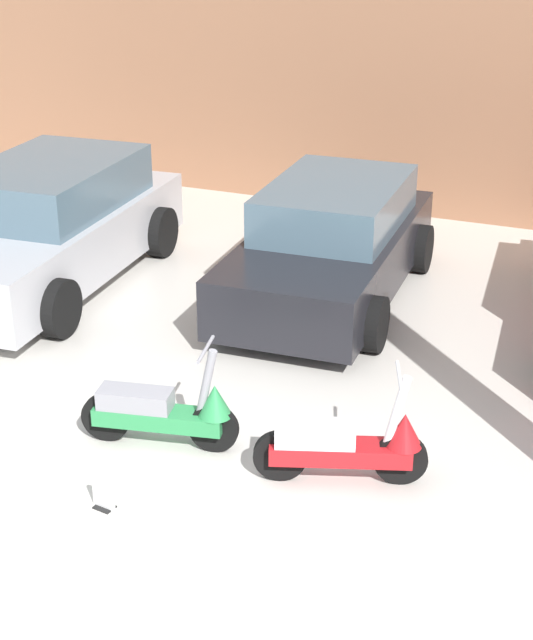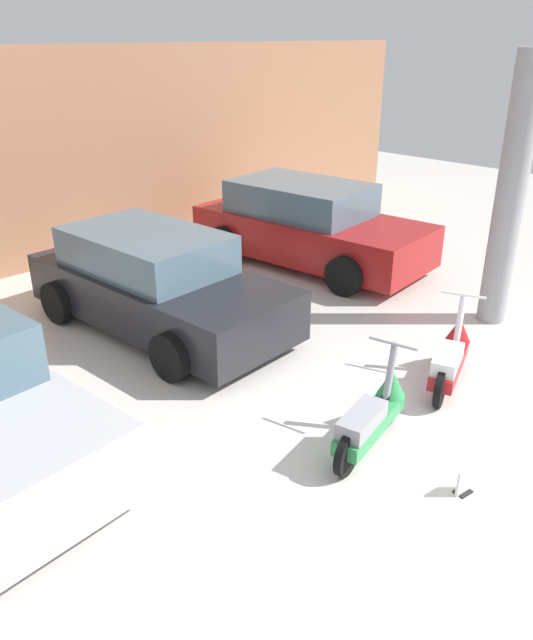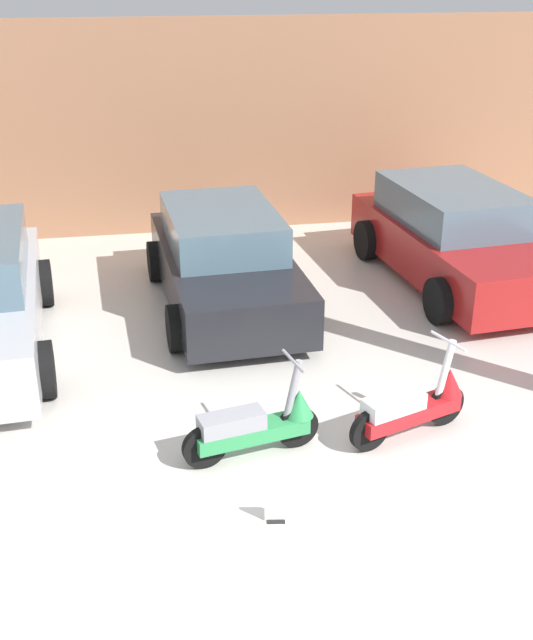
# 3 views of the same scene
# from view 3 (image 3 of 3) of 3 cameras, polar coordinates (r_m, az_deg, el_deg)

# --- Properties ---
(ground_plane) EXTENTS (28.00, 28.00, 0.00)m
(ground_plane) POSITION_cam_3_polar(r_m,az_deg,el_deg) (7.47, 2.85, -13.12)
(ground_plane) COLOR silver
(wall_back) EXTENTS (19.60, 0.12, 3.63)m
(wall_back) POSITION_cam_3_polar(r_m,az_deg,el_deg) (14.27, -4.42, 13.45)
(wall_back) COLOR #9E6B4C
(wall_back) RESTS_ON ground_plane
(scooter_front_left) EXTENTS (1.41, 0.59, 0.99)m
(scooter_front_left) POSITION_cam_3_polar(r_m,az_deg,el_deg) (7.94, -0.63, -7.42)
(scooter_front_left) COLOR black
(scooter_front_left) RESTS_ON ground_plane
(scooter_front_right) EXTENTS (1.38, 0.72, 1.00)m
(scooter_front_right) POSITION_cam_3_polar(r_m,az_deg,el_deg) (8.39, 10.47, -5.93)
(scooter_front_right) COLOR black
(scooter_front_right) RESTS_ON ground_plane
(car_rear_center) EXTENTS (2.10, 4.07, 1.35)m
(car_rear_center) POSITION_cam_3_polar(r_m,az_deg,el_deg) (11.23, -3.00, 4.18)
(car_rear_center) COLOR black
(car_rear_center) RESTS_ON ground_plane
(car_rear_right) EXTENTS (2.34, 4.35, 1.43)m
(car_rear_right) POSITION_cam_3_polar(r_m,az_deg,el_deg) (12.42, 13.29, 5.73)
(car_rear_right) COLOR maroon
(car_rear_right) RESTS_ON ground_plane
(placard_near_left_scooter) EXTENTS (0.20, 0.14, 0.26)m
(placard_near_left_scooter) POSITION_cam_3_polar(r_m,az_deg,el_deg) (7.24, 0.68, -13.31)
(placard_near_left_scooter) COLOR black
(placard_near_left_scooter) RESTS_ON ground_plane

